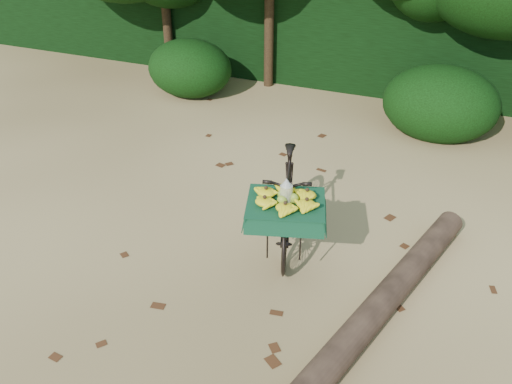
% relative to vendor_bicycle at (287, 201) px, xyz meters
% --- Properties ---
extents(ground, '(80.00, 80.00, 0.00)m').
position_rel_vendor_bicycle_xyz_m(ground, '(-0.19, -0.60, -0.56)').
color(ground, tan).
rests_on(ground, ground).
extents(vendor_bicycle, '(1.14, 1.94, 1.10)m').
position_rel_vendor_bicycle_xyz_m(vendor_bicycle, '(0.00, 0.00, 0.00)').
color(vendor_bicycle, black).
rests_on(vendor_bicycle, ground).
extents(fallen_log, '(1.39, 3.83, 0.28)m').
position_rel_vendor_bicycle_xyz_m(fallen_log, '(1.21, -0.97, -0.42)').
color(fallen_log, brown).
rests_on(fallen_log, ground).
extents(hedge_backdrop, '(26.00, 1.80, 1.80)m').
position_rel_vendor_bicycle_xyz_m(hedge_backdrop, '(-0.19, 5.70, 0.34)').
color(hedge_backdrop, black).
rests_on(hedge_backdrop, ground).
extents(bush_clumps, '(8.80, 1.70, 0.90)m').
position_rel_vendor_bicycle_xyz_m(bush_clumps, '(0.31, 3.70, -0.11)').
color(bush_clumps, black).
rests_on(bush_clumps, ground).
extents(leaf_litter, '(7.00, 7.30, 0.01)m').
position_rel_vendor_bicycle_xyz_m(leaf_litter, '(-0.19, 0.05, -0.56)').
color(leaf_litter, '#452512').
rests_on(leaf_litter, ground).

